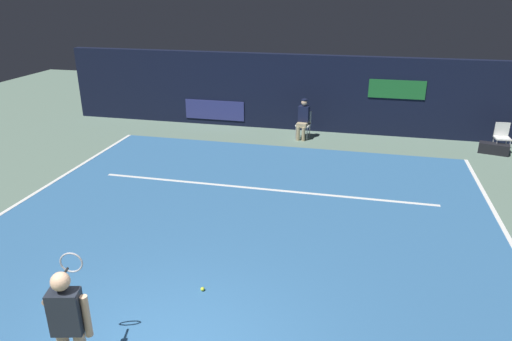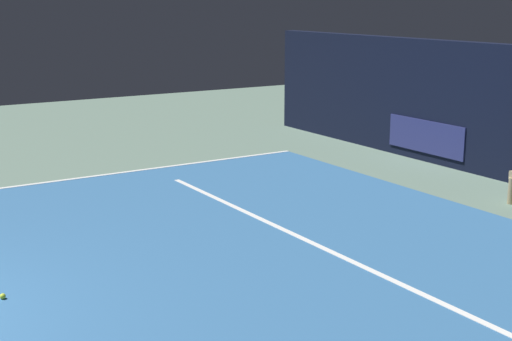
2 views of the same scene
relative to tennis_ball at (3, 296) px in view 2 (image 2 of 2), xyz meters
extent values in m
plane|color=slate|center=(0.07, 2.44, -0.05)|extent=(33.00, 33.00, 0.00)
cube|color=#336699|center=(0.07, 2.44, -0.04)|extent=(10.81, 10.43, 0.01)
cube|color=white|center=(-5.28, 2.44, -0.03)|extent=(0.10, 10.43, 0.01)
cube|color=white|center=(0.07, 4.27, -0.03)|extent=(8.43, 0.10, 0.01)
cube|color=navy|center=(-2.85, 9.57, 0.50)|extent=(2.20, 0.04, 0.70)
cylinder|color=#B2B2B7|center=(0.29, 8.52, 0.18)|extent=(0.03, 0.03, 0.46)
cylinder|color=tan|center=(0.38, 8.41, 0.18)|extent=(0.11, 0.11, 0.46)
sphere|color=#CCE033|center=(0.00, 0.00, 0.00)|extent=(0.07, 0.07, 0.07)
camera|label=1|loc=(2.30, -5.99, 4.66)|focal=32.33mm
camera|label=2|loc=(8.37, -1.72, 3.39)|focal=51.52mm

